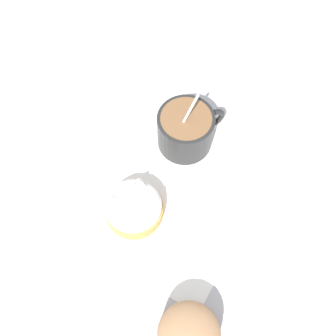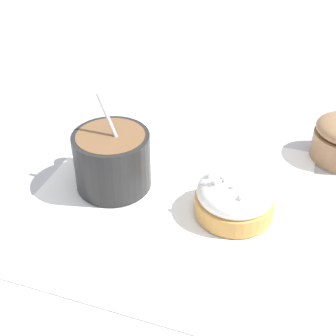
% 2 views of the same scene
% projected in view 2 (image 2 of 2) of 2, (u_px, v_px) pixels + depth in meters
% --- Properties ---
extents(ground_plane, '(3.00, 3.00, 0.00)m').
position_uv_depth(ground_plane, '(168.00, 203.00, 0.52)').
color(ground_plane, '#B2B2B7').
extents(paper_napkin, '(0.33, 0.34, 0.00)m').
position_uv_depth(paper_napkin, '(168.00, 202.00, 0.52)').
color(paper_napkin, white).
rests_on(paper_napkin, ground_plane).
extents(coffee_cup, '(0.10, 0.09, 0.11)m').
position_uv_depth(coffee_cup, '(110.00, 159.00, 0.52)').
color(coffee_cup, black).
rests_on(coffee_cup, paper_napkin).
extents(frosted_pastry, '(0.08, 0.08, 0.05)m').
position_uv_depth(frosted_pastry, '(235.00, 197.00, 0.49)').
color(frosted_pastry, '#D19347').
rests_on(frosted_pastry, paper_napkin).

